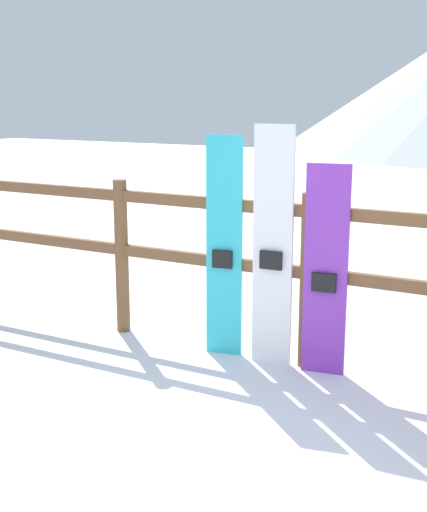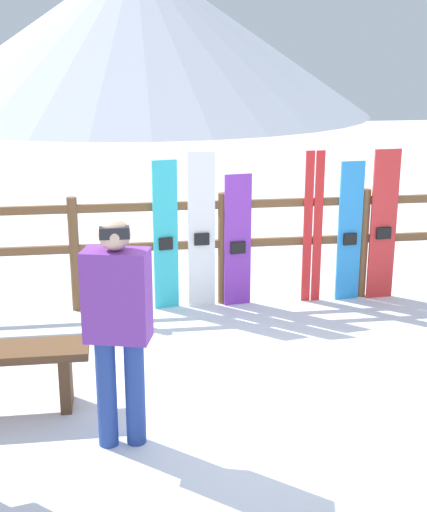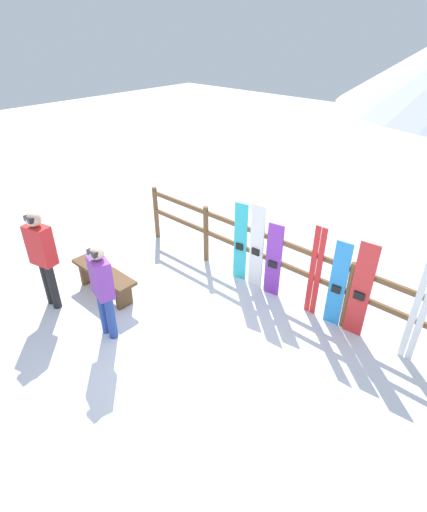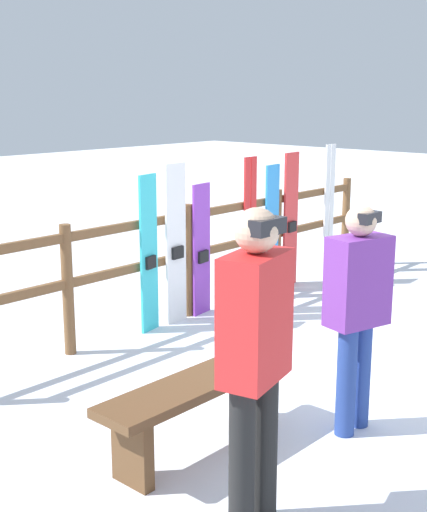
{
  "view_description": "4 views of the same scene",
  "coord_description": "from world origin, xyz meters",
  "px_view_note": "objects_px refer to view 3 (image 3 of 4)",
  "views": [
    {
      "loc": [
        1.64,
        -2.02,
        1.77
      ],
      "look_at": [
        -0.22,
        1.32,
        0.9
      ],
      "focal_mm": 50.0,
      "sensor_mm": 36.0,
      "label": 1
    },
    {
      "loc": [
        -1.05,
        -4.69,
        2.56
      ],
      "look_at": [
        -0.21,
        1.36,
        0.76
      ],
      "focal_mm": 50.0,
      "sensor_mm": 36.0,
      "label": 2
    },
    {
      "loc": [
        3.26,
        -2.8,
        4.2
      ],
      "look_at": [
        -0.27,
        1.07,
        1.07
      ],
      "focal_mm": 28.0,
      "sensor_mm": 36.0,
      "label": 3
    },
    {
      "loc": [
        -5.02,
        -2.73,
        2.25
      ],
      "look_at": [
        -0.69,
        1.21,
        0.9
      ],
      "focal_mm": 50.0,
      "sensor_mm": 36.0,
      "label": 4
    }
  ],
  "objects_px": {
    "person_red": "(42,254)",
    "snowboard_white": "(257,248)",
    "snowboard_cyan": "(240,243)",
    "snowboard_purple": "(274,261)",
    "ski_pair_red": "(315,272)",
    "ski_pair_white": "(418,313)",
    "snowboard_blue": "(337,285)",
    "snowboard_red": "(361,291)",
    "bench": "(104,276)",
    "person_purple": "(102,286)"
  },
  "relations": [
    {
      "from": "person_red",
      "to": "snowboard_white",
      "type": "relative_size",
      "value": 1.08
    },
    {
      "from": "snowboard_cyan",
      "to": "snowboard_purple",
      "type": "height_order",
      "value": "snowboard_cyan"
    },
    {
      "from": "ski_pair_red",
      "to": "ski_pair_white",
      "type": "bearing_deg",
      "value": 0.0
    },
    {
      "from": "ski_pair_white",
      "to": "snowboard_blue",
      "type": "bearing_deg",
      "value": -179.83
    },
    {
      "from": "ski_pair_white",
      "to": "snowboard_cyan",
      "type": "bearing_deg",
      "value": -179.94
    },
    {
      "from": "snowboard_cyan",
      "to": "ski_pair_white",
      "type": "bearing_deg",
      "value": 0.06
    },
    {
      "from": "snowboard_red",
      "to": "person_red",
      "type": "bearing_deg",
      "value": -145.87
    },
    {
      "from": "snowboard_cyan",
      "to": "ski_pair_red",
      "type": "bearing_deg",
      "value": 0.13
    },
    {
      "from": "snowboard_purple",
      "to": "snowboard_blue",
      "type": "bearing_deg",
      "value": 0.01
    },
    {
      "from": "ski_pair_white",
      "to": "bench",
      "type": "bearing_deg",
      "value": -156.24
    },
    {
      "from": "person_purple",
      "to": "snowboard_purple",
      "type": "height_order",
      "value": "person_purple"
    },
    {
      "from": "bench",
      "to": "snowboard_blue",
      "type": "distance_m",
      "value": 3.87
    },
    {
      "from": "person_red",
      "to": "snowboard_purple",
      "type": "height_order",
      "value": "person_red"
    },
    {
      "from": "ski_pair_red",
      "to": "ski_pair_white",
      "type": "xyz_separation_m",
      "value": [
        1.55,
        0.0,
        0.03
      ]
    },
    {
      "from": "snowboard_blue",
      "to": "person_red",
      "type": "bearing_deg",
      "value": -143.38
    },
    {
      "from": "bench",
      "to": "snowboard_blue",
      "type": "relative_size",
      "value": 0.98
    },
    {
      "from": "snowboard_blue",
      "to": "bench",
      "type": "bearing_deg",
      "value": -149.3
    },
    {
      "from": "bench",
      "to": "snowboard_purple",
      "type": "height_order",
      "value": "snowboard_purple"
    },
    {
      "from": "snowboard_cyan",
      "to": "person_purple",
      "type": "bearing_deg",
      "value": -100.9
    },
    {
      "from": "person_purple",
      "to": "snowboard_white",
      "type": "bearing_deg",
      "value": 71.56
    },
    {
      "from": "snowboard_white",
      "to": "snowboard_blue",
      "type": "xyz_separation_m",
      "value": [
        1.53,
        -0.0,
        -0.06
      ]
    },
    {
      "from": "person_purple",
      "to": "snowboard_cyan",
      "type": "relative_size",
      "value": 1.03
    },
    {
      "from": "bench",
      "to": "person_red",
      "type": "bearing_deg",
      "value": -116.07
    },
    {
      "from": "ski_pair_red",
      "to": "snowboard_blue",
      "type": "xyz_separation_m",
      "value": [
        0.39,
        -0.0,
        -0.06
      ]
    },
    {
      "from": "person_red",
      "to": "snowboard_cyan",
      "type": "bearing_deg",
      "value": 56.71
    },
    {
      "from": "person_red",
      "to": "snowboard_red",
      "type": "xyz_separation_m",
      "value": [
        4.05,
        2.75,
        -0.22
      ]
    },
    {
      "from": "snowboard_cyan",
      "to": "snowboard_red",
      "type": "relative_size",
      "value": 0.96
    },
    {
      "from": "snowboard_purple",
      "to": "ski_pair_white",
      "type": "xyz_separation_m",
      "value": [
        2.33,
        0.0,
        0.14
      ]
    },
    {
      "from": "person_purple",
      "to": "snowboard_white",
      "type": "xyz_separation_m",
      "value": [
        0.85,
        2.55,
        -0.11
      ]
    },
    {
      "from": "snowboard_cyan",
      "to": "snowboard_white",
      "type": "height_order",
      "value": "snowboard_white"
    },
    {
      "from": "snowboard_purple",
      "to": "ski_pair_red",
      "type": "relative_size",
      "value": 0.86
    },
    {
      "from": "snowboard_white",
      "to": "snowboard_purple",
      "type": "distance_m",
      "value": 0.38
    },
    {
      "from": "snowboard_white",
      "to": "snowboard_blue",
      "type": "bearing_deg",
      "value": -0.0
    },
    {
      "from": "snowboard_cyan",
      "to": "snowboard_red",
      "type": "height_order",
      "value": "snowboard_red"
    },
    {
      "from": "bench",
      "to": "snowboard_red",
      "type": "height_order",
      "value": "snowboard_red"
    },
    {
      "from": "snowboard_purple",
      "to": "ski_pair_red",
      "type": "distance_m",
      "value": 0.78
    },
    {
      "from": "snowboard_purple",
      "to": "snowboard_blue",
      "type": "height_order",
      "value": "snowboard_blue"
    },
    {
      "from": "snowboard_cyan",
      "to": "person_red",
      "type": "bearing_deg",
      "value": -123.29
    },
    {
      "from": "snowboard_white",
      "to": "ski_pair_red",
      "type": "distance_m",
      "value": 1.14
    },
    {
      "from": "snowboard_purple",
      "to": "snowboard_cyan",
      "type": "bearing_deg",
      "value": 179.99
    },
    {
      "from": "person_purple",
      "to": "snowboard_blue",
      "type": "height_order",
      "value": "person_purple"
    },
    {
      "from": "person_red",
      "to": "person_purple",
      "type": "height_order",
      "value": "person_red"
    },
    {
      "from": "bench",
      "to": "person_purple",
      "type": "xyz_separation_m",
      "value": [
        0.93,
        -0.58,
        0.54
      ]
    },
    {
      "from": "person_red",
      "to": "person_purple",
      "type": "xyz_separation_m",
      "value": [
        1.31,
        0.2,
        -0.1
      ]
    },
    {
      "from": "person_red",
      "to": "person_purple",
      "type": "relative_size",
      "value": 1.1
    },
    {
      "from": "person_purple",
      "to": "person_red",
      "type": "bearing_deg",
      "value": -171.25
    },
    {
      "from": "person_red",
      "to": "ski_pair_red",
      "type": "height_order",
      "value": "person_red"
    },
    {
      "from": "person_purple",
      "to": "snowboard_purple",
      "type": "xyz_separation_m",
      "value": [
        1.22,
        2.55,
        -0.22
      ]
    },
    {
      "from": "person_red",
      "to": "ski_pair_red",
      "type": "relative_size",
      "value": 1.09
    },
    {
      "from": "snowboard_white",
      "to": "ski_pair_red",
      "type": "height_order",
      "value": "snowboard_white"
    }
  ]
}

